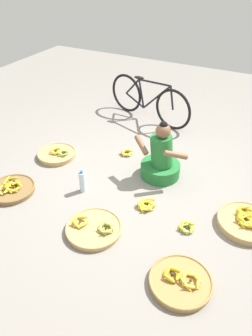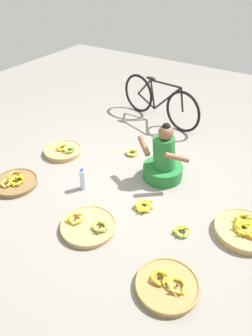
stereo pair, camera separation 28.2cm
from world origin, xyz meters
name	(u,v)px [view 1 (the left image)]	position (x,y,z in m)	size (l,w,h in m)	color
ground_plane	(133,182)	(0.00, 0.00, 0.00)	(10.00, 10.00, 0.00)	gray
vendor_woman_front	(161,159)	(0.25, 0.30, 0.26)	(0.75, 0.52, 0.80)	#237233
bicycle_leaning	(148,100)	(-0.57, 1.74, 0.36)	(1.66, 0.49, 0.73)	black
banana_basket_mid_right	(12,189)	(-1.26, -0.87, 0.04)	(0.57, 0.57, 0.14)	brown
banana_basket_near_bicycle	(94,228)	(0.00, -0.96, 0.04)	(0.61, 0.61, 0.13)	tan
banana_basket_front_right	(57,154)	(-1.25, 0.03, 0.04)	(0.55, 0.55, 0.13)	tan
banana_basket_front_left	(181,281)	(1.05, -1.16, 0.04)	(0.59, 0.59, 0.13)	#A87F47
banana_basket_back_right	(246,222)	(1.45, -0.13, 0.05)	(0.63, 0.63, 0.16)	tan
loose_bananas_front_center	(146,205)	(0.35, -0.36, 0.03)	(0.24, 0.25, 0.09)	yellow
loose_bananas_back_center	(127,152)	(-0.38, 0.55, 0.03)	(0.20, 0.20, 0.09)	yellow
loose_bananas_mid_left	(187,228)	(0.89, -0.49, 0.03)	(0.19, 0.20, 0.08)	yellow
water_bottle	(82,182)	(-0.48, -0.45, 0.14)	(0.08, 0.08, 0.30)	silver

